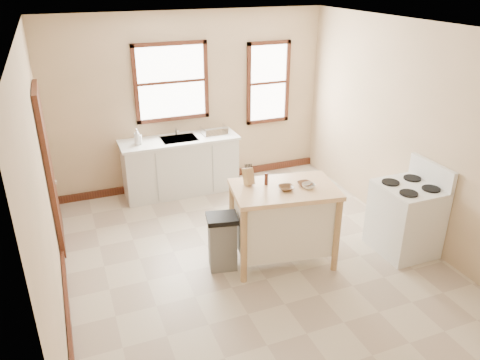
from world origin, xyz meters
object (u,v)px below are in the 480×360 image
trash_bin (222,242)px  soap_bottle_a (137,137)px  dish_rack (214,131)px  knife_block (248,177)px  pepper_grinder (266,179)px  soap_bottle_b (138,137)px  kitchen_island (283,225)px  bowl_a (286,188)px  bowl_c (308,186)px  bowl_b (305,184)px  gas_stove (407,209)px

trash_bin → soap_bottle_a: bearing=116.0°
dish_rack → trash_bin: dish_rack is taller
knife_block → pepper_grinder: size_ratio=1.33×
soap_bottle_a → soap_bottle_b: size_ratio=1.22×
soap_bottle_a → kitchen_island: soap_bottle_a is taller
bowl_a → bowl_c: bowl_c is taller
knife_block → bowl_b: 0.67m
bowl_c → trash_bin: bearing=166.4°
dish_rack → kitchen_island: (0.06, -2.39, -0.47)m
soap_bottle_b → gas_stove: (2.83, -2.73, -0.43)m
pepper_grinder → gas_stove: gas_stove is taller
dish_rack → knife_block: knife_block is taller
pepper_grinder → bowl_a: bearing=-53.9°
knife_block → bowl_a: size_ratio=1.10×
knife_block → gas_stove: 2.07m
kitchen_island → knife_block: bearing=157.3°
bowl_c → gas_stove: gas_stove is taller
soap_bottle_b → dish_rack: 1.22m
bowl_c → dish_rack: bearing=97.2°
pepper_grinder → bowl_b: (0.41, -0.19, -0.05)m
gas_stove → trash_bin: bearing=167.9°
dish_rack → trash_bin: 2.44m
bowl_a → gas_stove: gas_stove is taller
dish_rack → knife_block: (-0.30, -2.15, 0.13)m
knife_block → bowl_a: bearing=-50.6°
pepper_grinder → knife_block: bearing=158.0°
bowl_b → gas_stove: 1.42m
kitchen_island → trash_bin: kitchen_island is taller
kitchen_island → bowl_b: 0.58m
bowl_b → dish_rack: bearing=97.2°
soap_bottle_b → bowl_c: (1.54, -2.48, 0.01)m
kitchen_island → bowl_a: bowl_a is taller
gas_stove → knife_block: bearing=162.7°
soap_bottle_b → bowl_a: bearing=-39.5°
bowl_b → trash_bin: (-0.99, 0.17, -0.67)m
bowl_c → bowl_b: bearing=96.8°
soap_bottle_b → kitchen_island: soap_bottle_b is taller
bowl_a → trash_bin: (-0.73, 0.19, -0.67)m
gas_stove → pepper_grinder: bearing=163.3°
dish_rack → bowl_c: bowl_c is taller
soap_bottle_a → pepper_grinder: soap_bottle_a is taller
dish_rack → trash_bin: size_ratio=0.58×
kitchen_island → bowl_a: size_ratio=6.76×
soap_bottle_b → pepper_grinder: (1.11, -2.22, 0.06)m
bowl_c → trash_bin: (-1.00, 0.24, -0.68)m
knife_block → pepper_grinder: 0.21m
soap_bottle_b → pepper_grinder: size_ratio=1.36×
knife_block → bowl_a: 0.47m
dish_rack → bowl_a: 2.45m
soap_bottle_b → trash_bin: bearing=-53.5°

